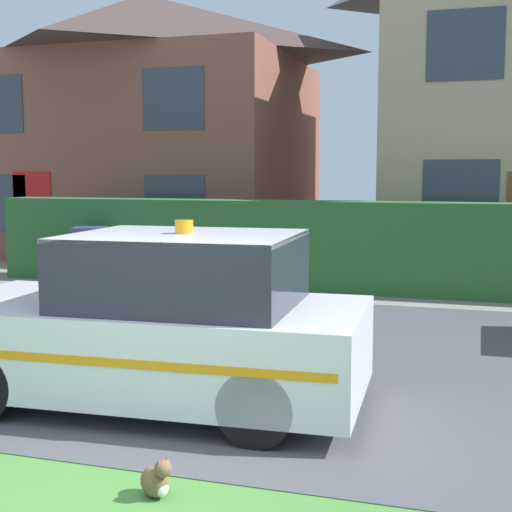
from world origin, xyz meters
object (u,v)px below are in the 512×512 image
(police_car, at_px, (159,324))
(wheelie_bin, at_px, (90,257))
(cat, at_px, (157,480))
(house_left, at_px, (145,122))

(police_car, bearing_deg, wheelie_bin, -57.50)
(cat, distance_m, wheelie_bin, 8.85)
(house_left, distance_m, wheelie_bin, 6.75)
(wheelie_bin, bearing_deg, police_car, -75.06)
(police_car, xyz_separation_m, cat, (0.76, -1.72, -0.62))
(cat, distance_m, house_left, 15.18)
(police_car, bearing_deg, house_left, -66.38)
(cat, xyz_separation_m, house_left, (-6.50, 13.32, 3.27))
(house_left, bearing_deg, wheelie_bin, -73.82)
(police_car, relative_size, cat, 13.01)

